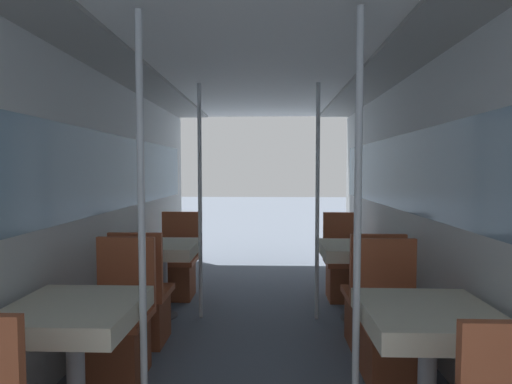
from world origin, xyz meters
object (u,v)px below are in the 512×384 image
at_px(support_pole_left_1, 200,202).
at_px(chair_right_near_1, 372,312).
at_px(dining_table_left_0, 74,320).
at_px(support_pole_right_0, 357,230).
at_px(chair_left_far_0, 119,336).
at_px(dining_table_left_1, 162,253).
at_px(support_pole_right_1, 317,202).
at_px(support_pole_left_0, 142,229).
at_px(dining_table_right_1, 356,254).
at_px(chair_left_near_1, 143,309).
at_px(chair_right_far_1, 344,273).
at_px(chair_right_far_0, 392,340).
at_px(chair_left_far_1, 177,272).
at_px(dining_table_right_0, 428,325).

distance_m(support_pole_left_1, chair_right_near_1, 1.84).
distance_m(dining_table_left_0, support_pole_right_0, 1.59).
xyz_separation_m(chair_left_far_0, chair_right_near_1, (1.89, 0.54, 0.00)).
height_order(dining_table_left_1, chair_right_near_1, chair_right_near_1).
relative_size(support_pole_left_1, support_pole_right_1, 1.00).
bearing_deg(support_pole_left_1, support_pole_right_1, 0.00).
bearing_deg(dining_table_left_0, support_pole_left_1, 77.97).
bearing_deg(chair_right_near_1, support_pole_left_0, -142.74).
distance_m(chair_left_far_0, dining_table_right_1, 2.24).
relative_size(chair_left_near_1, chair_right_far_1, 1.00).
bearing_deg(chair_right_far_0, support_pole_right_0, 58.52).
distance_m(dining_table_left_0, chair_left_near_1, 1.20).
height_order(dining_table_right_1, chair_right_near_1, chair_right_near_1).
relative_size(support_pole_left_1, chair_right_far_1, 2.37).
height_order(dining_table_left_0, dining_table_left_1, same).
bearing_deg(chair_left_near_1, chair_left_far_0, -90.00).
xyz_separation_m(support_pole_left_1, support_pole_right_0, (1.14, -1.77, 0.00)).
distance_m(chair_left_far_1, dining_table_right_1, 2.02).
bearing_deg(dining_table_right_0, chair_left_far_0, 161.99).
relative_size(support_pole_left_0, dining_table_right_0, 3.10).
bearing_deg(chair_right_far_0, dining_table_right_1, -90.00).
relative_size(dining_table_right_0, dining_table_right_1, 1.00).
distance_m(support_pole_left_0, dining_table_right_1, 2.38).
distance_m(dining_table_left_0, chair_left_far_1, 2.41).
bearing_deg(chair_right_far_1, chair_left_near_1, 33.04).
height_order(support_pole_right_0, dining_table_right_1, support_pole_right_0).
xyz_separation_m(dining_table_left_1, support_pole_left_1, (0.38, 0.00, 0.50)).
xyz_separation_m(dining_table_left_0, support_pole_right_0, (1.51, 0.00, 0.50)).
relative_size(chair_left_near_1, chair_left_far_1, 1.00).
bearing_deg(dining_table_left_1, chair_left_far_1, 90.00).
height_order(dining_table_right_0, chair_right_far_0, chair_right_far_0).
xyz_separation_m(chair_left_far_1, dining_table_right_0, (1.89, -2.38, 0.35)).
bearing_deg(support_pole_left_0, support_pole_left_1, 90.00).
relative_size(chair_right_far_0, chair_right_far_1, 1.00).
distance_m(chair_left_far_1, support_pole_left_1, 1.11).
height_order(support_pole_left_1, support_pole_right_1, same).
bearing_deg(support_pole_right_1, support_pole_left_0, -122.78).
bearing_deg(chair_right_far_0, chair_right_near_1, -90.00).
height_order(dining_table_left_1, support_pole_right_0, support_pole_right_0).
relative_size(dining_table_left_1, support_pole_right_0, 0.32).
bearing_deg(chair_right_far_0, chair_right_far_1, -90.00).
xyz_separation_m(dining_table_right_0, chair_right_far_1, (-0.00, 2.38, -0.35)).
distance_m(dining_table_right_1, chair_right_near_1, 0.71).
relative_size(dining_table_left_0, support_pole_left_0, 0.32).
relative_size(support_pole_right_0, chair_right_far_1, 2.37).
height_order(support_pole_left_0, support_pole_right_0, same).
xyz_separation_m(dining_table_left_0, support_pole_right_1, (1.51, 1.77, 0.50)).
bearing_deg(chair_left_far_0, chair_left_far_1, -90.00).
xyz_separation_m(chair_left_far_0, support_pole_right_1, (1.51, 1.15, 0.85)).
xyz_separation_m(chair_left_near_1, dining_table_right_1, (1.89, 0.61, 0.35)).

